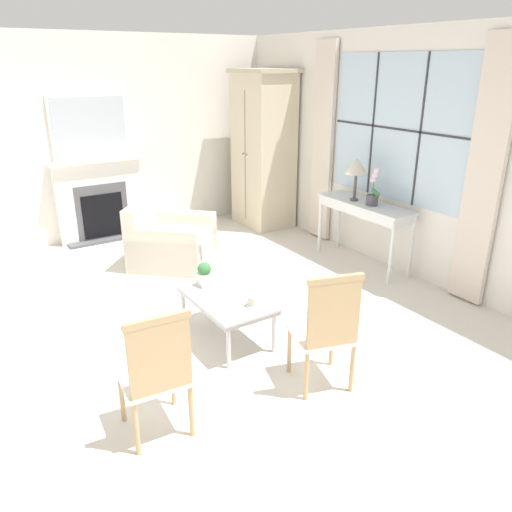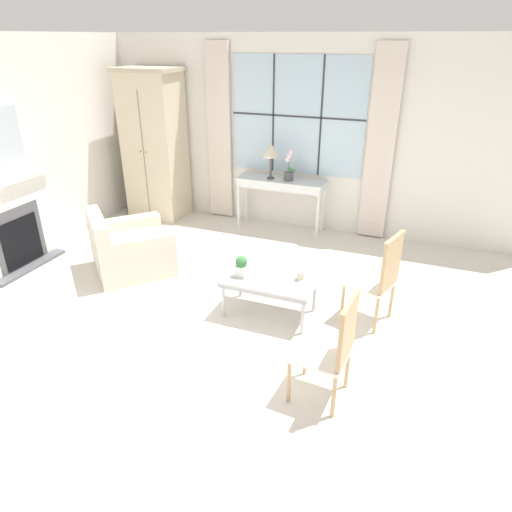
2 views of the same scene
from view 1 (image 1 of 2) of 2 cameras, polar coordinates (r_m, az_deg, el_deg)
name	(u,v)px [view 1 (image 1 of 2)]	position (r m, az deg, el deg)	size (l,w,h in m)	color
ground_plane	(167,324)	(5.05, -10.14, -7.71)	(14.00, 14.00, 0.00)	silver
wall_back_windowed	(395,153)	(6.29, 15.61, 11.27)	(7.20, 0.14, 2.80)	silver
wall_left	(114,139)	(7.56, -15.90, 12.79)	(0.06, 7.20, 2.80)	silver
fireplace	(99,193)	(7.48, -17.53, 6.88)	(0.34, 1.28, 2.02)	#515156
armoire	(263,150)	(7.74, 0.85, 12.05)	(0.95, 0.71, 2.33)	beige
console_table	(365,210)	(6.32, 12.32, 5.16)	(1.35, 0.41, 0.81)	silver
table_lamp	(357,167)	(6.28, 11.42, 9.97)	(0.28, 0.28, 0.53)	#4C4742
potted_orchid	(373,191)	(6.16, 13.24, 7.23)	(0.18, 0.14, 0.47)	#4C4C51
armchair_upholstered	(171,242)	(6.43, -9.74, 1.53)	(1.30, 1.30, 0.79)	beige
side_chair_wooden	(327,326)	(3.84, 8.14, -7.94)	(0.55, 0.55, 1.01)	white
accent_chair_wooden	(157,370)	(3.41, -11.29, -12.61)	(0.47, 0.47, 0.98)	white
coffee_table	(226,300)	(4.58, -3.45, -5.05)	(0.98, 0.56, 0.44)	#BCBCC1
potted_plant_small	(205,274)	(4.72, -5.90, -2.05)	(0.13, 0.13, 0.23)	white
pillar_candle	(252,302)	(4.34, -0.41, -5.25)	(0.12, 0.12, 0.11)	silver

